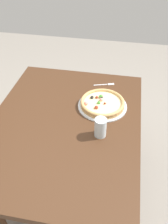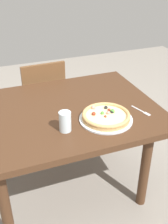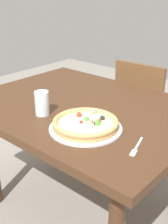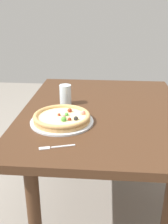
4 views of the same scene
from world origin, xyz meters
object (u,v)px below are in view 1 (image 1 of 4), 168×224
object	(u,v)px
pizza	(102,103)
drinking_glass	(100,127)
plate	(102,106)
dining_table	(65,133)
fork	(106,85)

from	to	relation	value
pizza	drinking_glass	size ratio (longest dim) A/B	2.44
plate	pizza	distance (m)	0.03
plate	pizza	xyz separation A→B (m)	(-0.00, -0.00, 0.03)
plate	dining_table	bearing A→B (deg)	-45.93
dining_table	pizza	world-z (taller)	pizza
plate	fork	bearing A→B (deg)	-178.46
plate	pizza	bearing A→B (deg)	-99.60
dining_table	drinking_glass	bearing A→B (deg)	75.44
plate	drinking_glass	distance (m)	0.29
fork	plate	bearing A→B (deg)	-105.63
plate	pizza	world-z (taller)	pizza
dining_table	plate	size ratio (longest dim) A/B	3.76
drinking_glass	plate	bearing A→B (deg)	-175.64
plate	pizza	size ratio (longest dim) A/B	1.11
plate	fork	xyz separation A→B (m)	(-0.27, -0.01, -0.00)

